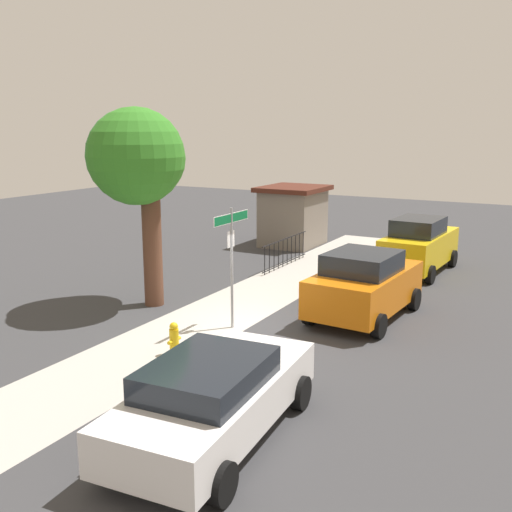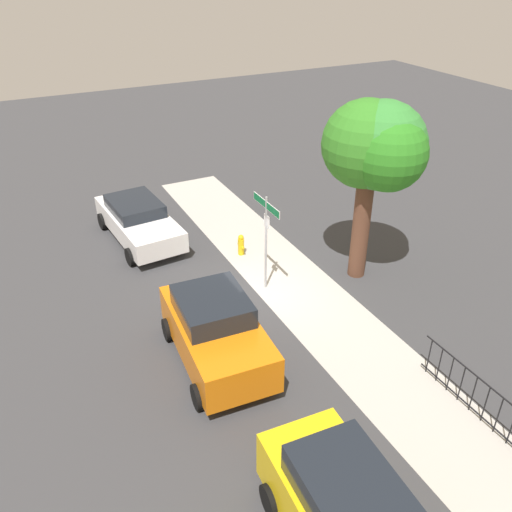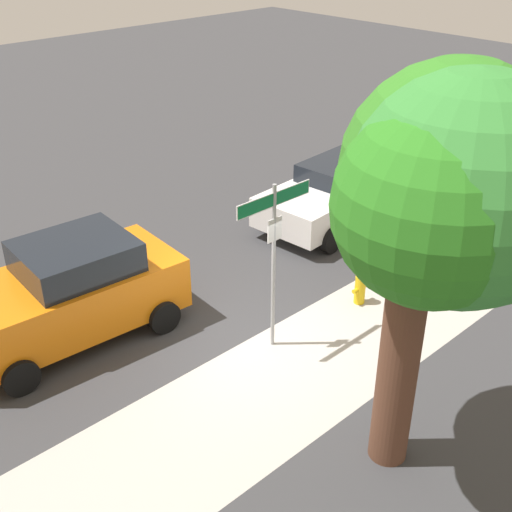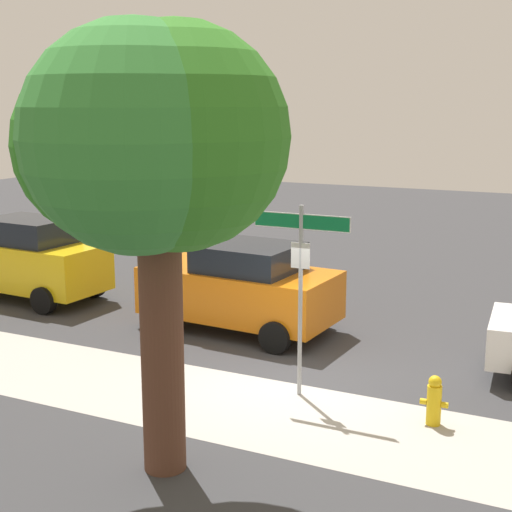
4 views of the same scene
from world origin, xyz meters
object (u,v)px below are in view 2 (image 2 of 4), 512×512
Objects in this scene: car_white at (138,220)px; fire_hydrant at (241,245)px; car_orange at (216,331)px; street_sign at (266,224)px; shade_tree at (379,149)px.

fire_hydrant is at bearing 41.91° from car_white.
car_white is at bearing -176.71° from car_orange.
street_sign is 0.76× the size of car_orange.
shade_tree is at bearing 42.83° from car_white.
shade_tree is 9.09m from car_white.
car_white is 4.03m from fire_hydrant.
car_white is 7.53m from car_orange.
car_orange is (7.53, -0.05, 0.17)m from car_white.
street_sign is at bearing 135.74° from car_orange.
street_sign is 3.95m from car_orange.
shade_tree is 7.31m from car_orange.
street_sign is 4.09× the size of fire_hydrant.
car_white is at bearing -151.77° from street_sign.
car_orange is (2.49, -2.76, -1.34)m from street_sign.
shade_tree reaches higher than car_white.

